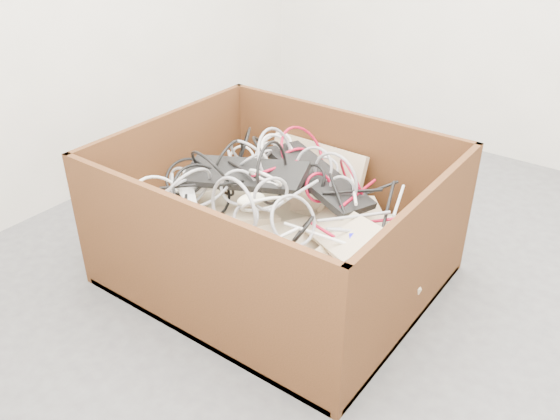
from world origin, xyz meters
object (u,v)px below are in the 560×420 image
Objects in this scene: cardboard_box at (274,244)px; vga_plug at (355,239)px; power_strip_left at (212,181)px; power_strip_right at (189,200)px.

cardboard_box reaches higher than vga_plug.
power_strip_left is 0.68m from vga_plug.
power_strip_left is 0.13m from power_strip_right.
cardboard_box is at bearing -32.15° from power_strip_left.
vga_plug is (0.41, -0.08, 0.22)m from cardboard_box.
power_strip_left reaches higher than vga_plug.
power_strip_left is (-0.27, -0.05, 0.22)m from cardboard_box.
power_strip_right is at bearing -150.03° from cardboard_box.
power_strip_right is (-0.02, -0.12, -0.04)m from power_strip_left.
power_strip_left is 6.91× the size of vga_plug.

